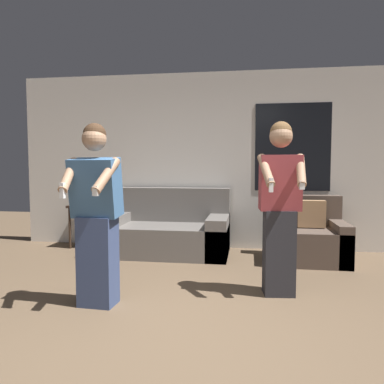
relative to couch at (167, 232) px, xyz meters
name	(u,v)px	position (x,y,z in m)	size (l,w,h in m)	color
ground_plane	(171,349)	(0.64, -2.82, -0.31)	(14.00, 14.00, 0.00)	brown
wall_back	(216,161)	(0.66, 0.51, 1.05)	(6.20, 0.07, 2.70)	silver
couch	(167,232)	(0.00, 0.00, 0.00)	(1.79, 0.98, 0.94)	slate
armchair	(311,238)	(2.00, -0.15, -0.01)	(0.88, 0.86, 0.86)	brown
side_table	(89,211)	(-1.31, 0.23, 0.26)	(0.55, 0.43, 0.82)	#332319
person_left	(96,215)	(-0.19, -2.11, 0.53)	(0.49, 0.50, 1.65)	#384770
person_right	(280,207)	(1.47, -1.57, 0.57)	(0.46, 0.49, 1.70)	#28282D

